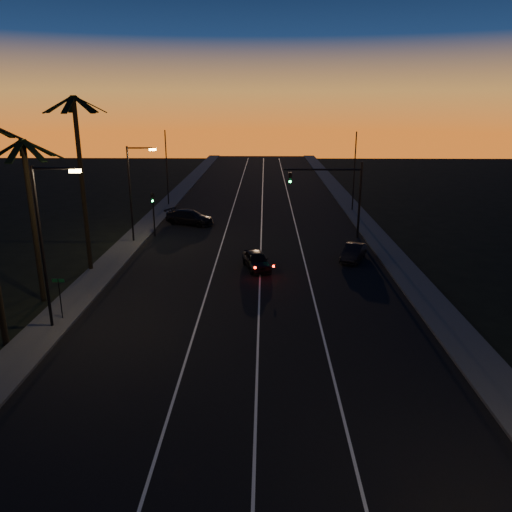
{
  "coord_description": "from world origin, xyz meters",
  "views": [
    {
      "loc": [
        0.82,
        -5.21,
        12.0
      ],
      "look_at": [
        0.28,
        24.77,
        2.8
      ],
      "focal_mm": 35.0,
      "sensor_mm": 36.0,
      "label": 1
    }
  ],
  "objects_px": {
    "signal_mast": "(334,186)",
    "cross_car": "(190,217)",
    "right_car": "(354,252)",
    "lead_car": "(256,260)"
  },
  "relations": [
    {
      "from": "right_car",
      "to": "signal_mast",
      "type": "bearing_deg",
      "value": 96.32
    },
    {
      "from": "right_car",
      "to": "cross_car",
      "type": "height_order",
      "value": "cross_car"
    },
    {
      "from": "lead_car",
      "to": "signal_mast",
      "type": "bearing_deg",
      "value": 53.57
    },
    {
      "from": "signal_mast",
      "to": "lead_car",
      "type": "relative_size",
      "value": 1.52
    },
    {
      "from": "signal_mast",
      "to": "cross_car",
      "type": "height_order",
      "value": "signal_mast"
    },
    {
      "from": "signal_mast",
      "to": "cross_car",
      "type": "xyz_separation_m",
      "value": [
        -14.06,
        4.98,
        -4.02
      ]
    },
    {
      "from": "lead_car",
      "to": "right_car",
      "type": "relative_size",
      "value": 1.14
    },
    {
      "from": "lead_car",
      "to": "right_car",
      "type": "height_order",
      "value": "lead_car"
    },
    {
      "from": "signal_mast",
      "to": "right_car",
      "type": "relative_size",
      "value": 1.74
    },
    {
      "from": "signal_mast",
      "to": "lead_car",
      "type": "height_order",
      "value": "signal_mast"
    }
  ]
}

